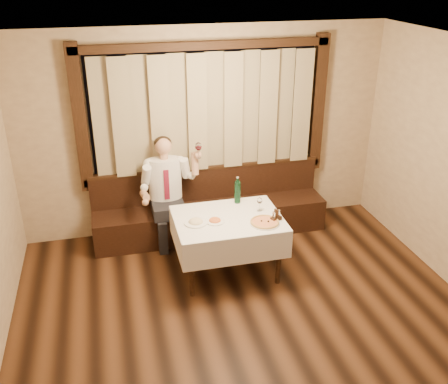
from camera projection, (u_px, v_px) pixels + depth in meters
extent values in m
cube|color=black|center=(272.00, 371.00, 4.72)|extent=(5.00, 6.00, 0.01)
cube|color=silver|center=(288.00, 73.00, 3.52)|extent=(5.00, 6.00, 0.01)
cube|color=tan|center=(205.00, 132.00, 6.76)|extent=(5.00, 0.01, 2.80)
cube|color=black|center=(204.00, 111.00, 6.61)|extent=(3.00, 0.02, 1.60)
cube|color=orange|center=(153.00, 137.00, 6.58)|extent=(0.50, 0.01, 0.40)
cube|color=black|center=(206.00, 171.00, 6.94)|extent=(3.30, 0.12, 0.10)
cube|color=black|center=(204.00, 45.00, 6.21)|extent=(3.30, 0.12, 0.10)
cube|color=black|center=(80.00, 120.00, 6.23)|extent=(0.16, 0.12, 1.90)
cube|color=black|center=(318.00, 104.00, 6.92)|extent=(0.16, 0.12, 1.90)
cube|color=#94865F|center=(206.00, 113.00, 6.52)|extent=(2.90, 0.08, 1.55)
cube|color=black|center=(211.00, 219.00, 6.97)|extent=(3.20, 0.60, 0.45)
cube|color=black|center=(207.00, 183.00, 6.99)|extent=(3.20, 0.12, 0.45)
cube|color=black|center=(206.00, 167.00, 6.89)|extent=(3.20, 0.14, 0.04)
cylinder|color=black|center=(191.00, 269.00, 5.62)|extent=(0.06, 0.06, 0.71)
cylinder|color=black|center=(279.00, 257.00, 5.85)|extent=(0.06, 0.06, 0.71)
cylinder|color=black|center=(181.00, 237.00, 6.27)|extent=(0.06, 0.06, 0.71)
cylinder|color=black|center=(260.00, 227.00, 6.50)|extent=(0.06, 0.06, 0.71)
cube|color=black|center=(228.00, 220.00, 5.90)|extent=(1.20, 0.90, 0.04)
cube|color=white|center=(228.00, 218.00, 5.89)|extent=(1.26, 0.96, 0.01)
cube|color=white|center=(239.00, 252.00, 5.54)|extent=(1.26, 0.01, 0.35)
cube|color=white|center=(219.00, 213.00, 6.38)|extent=(1.26, 0.01, 0.35)
cube|color=white|center=(176.00, 237.00, 5.83)|extent=(0.01, 0.96, 0.35)
cube|color=white|center=(278.00, 225.00, 6.10)|extent=(0.01, 0.96, 0.35)
cylinder|color=white|center=(265.00, 223.00, 5.76)|extent=(0.35, 0.35, 0.01)
cylinder|color=#C9441E|center=(265.00, 222.00, 5.75)|extent=(0.32, 0.32, 0.01)
torus|color=#BC8B48|center=(265.00, 222.00, 5.75)|extent=(0.34, 0.34, 0.02)
sphere|color=black|center=(262.00, 221.00, 5.76)|extent=(0.02, 0.02, 0.02)
sphere|color=black|center=(268.00, 221.00, 5.75)|extent=(0.02, 0.02, 0.02)
cylinder|color=white|center=(215.00, 221.00, 5.80)|extent=(0.23, 0.23, 0.01)
ellipsoid|color=#BB3E1D|center=(215.00, 218.00, 5.78)|extent=(0.14, 0.14, 0.06)
cylinder|color=white|center=(196.00, 222.00, 5.76)|extent=(0.28, 0.28, 0.02)
ellipsoid|color=beige|center=(196.00, 219.00, 5.74)|extent=(0.17, 0.17, 0.08)
cylinder|color=#104C27|center=(237.00, 192.00, 6.19)|extent=(0.08, 0.08, 0.28)
cylinder|color=#104C27|center=(238.00, 180.00, 6.12)|extent=(0.03, 0.03, 0.07)
cylinder|color=silver|center=(238.00, 177.00, 6.11)|extent=(0.03, 0.03, 0.01)
cylinder|color=white|center=(259.00, 211.00, 6.05)|extent=(0.06, 0.06, 0.01)
cylinder|color=white|center=(259.00, 207.00, 6.02)|extent=(0.01, 0.01, 0.09)
ellipsoid|color=white|center=(260.00, 201.00, 5.99)|extent=(0.07, 0.07, 0.08)
cube|color=black|center=(276.00, 219.00, 5.82)|extent=(0.14, 0.11, 0.04)
cube|color=black|center=(276.00, 213.00, 5.79)|extent=(0.04, 0.07, 0.10)
cylinder|color=white|center=(274.00, 216.00, 5.78)|extent=(0.03, 0.03, 0.08)
cylinder|color=silver|center=(274.00, 212.00, 5.76)|extent=(0.04, 0.04, 0.01)
cylinder|color=white|center=(279.00, 214.00, 5.82)|extent=(0.03, 0.03, 0.08)
cylinder|color=silver|center=(279.00, 211.00, 5.80)|extent=(0.04, 0.04, 0.01)
cube|color=black|center=(168.00, 208.00, 6.60)|extent=(0.41, 0.47, 0.17)
cube|color=black|center=(163.00, 238.00, 6.51)|extent=(0.11, 0.12, 0.45)
cube|color=black|center=(180.00, 236.00, 6.56)|extent=(0.11, 0.12, 0.45)
ellipsoid|color=white|center=(165.00, 178.00, 6.59)|extent=(0.44, 0.27, 0.56)
cube|color=maroon|center=(167.00, 185.00, 6.48)|extent=(0.07, 0.01, 0.41)
cylinder|color=tan|center=(164.00, 156.00, 6.45)|extent=(0.10, 0.10, 0.08)
sphere|color=tan|center=(163.00, 146.00, 6.39)|extent=(0.22, 0.22, 0.22)
ellipsoid|color=black|center=(163.00, 143.00, 6.41)|extent=(0.22, 0.22, 0.17)
sphere|color=white|center=(148.00, 164.00, 6.44)|extent=(0.13, 0.13, 0.13)
sphere|color=white|center=(180.00, 161.00, 6.53)|extent=(0.13, 0.13, 0.13)
sphere|color=tan|center=(145.00, 203.00, 6.19)|extent=(0.09, 0.09, 0.09)
sphere|color=tan|center=(198.00, 155.00, 6.37)|extent=(0.10, 0.10, 0.10)
cylinder|color=white|center=(198.00, 153.00, 6.32)|extent=(0.01, 0.01, 0.11)
ellipsoid|color=white|center=(198.00, 146.00, 6.28)|extent=(0.09, 0.09, 0.11)
ellipsoid|color=#4C070F|center=(198.00, 148.00, 6.29)|extent=(0.07, 0.07, 0.06)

